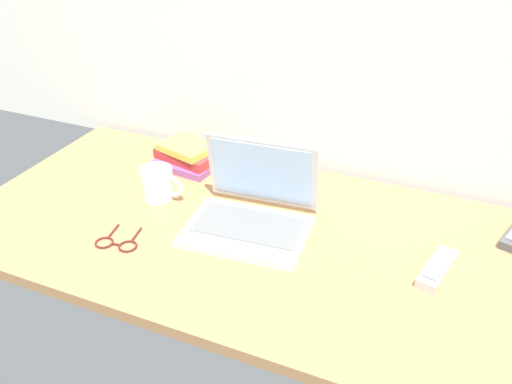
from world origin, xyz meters
name	(u,v)px	position (x,y,z in m)	size (l,w,h in m)	color
desk	(262,238)	(0.00, 0.00, 0.01)	(1.60, 0.76, 0.03)	#A87A4C
laptop	(252,210)	(-0.04, 0.02, 0.08)	(0.33, 0.29, 0.22)	silver
coffee_mug	(158,183)	(-0.34, 0.05, 0.08)	(0.13, 0.09, 0.09)	white
remote_control_near	(437,268)	(0.43, 0.02, 0.04)	(0.08, 0.17, 0.02)	#B7B7B7
eyeglasses	(117,243)	(-0.31, -0.19, 0.03)	(0.12, 0.12, 0.01)	#591E19
book_stack	(188,155)	(-0.36, 0.25, 0.06)	(0.21, 0.17, 0.07)	#8C4C8C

